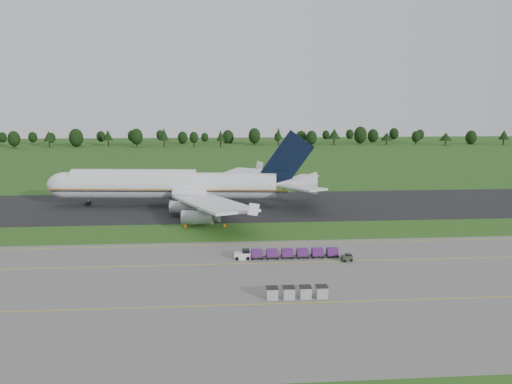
{
  "coord_description": "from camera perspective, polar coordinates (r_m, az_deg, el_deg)",
  "views": [
    {
      "loc": [
        -3.95,
        -105.41,
        27.74
      ],
      "look_at": [
        4.14,
        2.0,
        8.43
      ],
      "focal_mm": 35.0,
      "sensor_mm": 36.0,
      "label": 1
    }
  ],
  "objects": [
    {
      "name": "taxiway",
      "position": [
        136.32,
        -2.56,
        -1.57
      ],
      "size": [
        300.0,
        40.0,
        0.08
      ],
      "primitive_type": "cube",
      "color": "black",
      "rests_on": "ground"
    },
    {
      "name": "tree_line",
      "position": [
        326.53,
        -4.17,
        6.39
      ],
      "size": [
        527.3,
        22.18,
        11.98
      ],
      "color": "black",
      "rests_on": "ground"
    },
    {
      "name": "aircraft",
      "position": [
        136.18,
        -9.22,
        0.81
      ],
      "size": [
        74.02,
        71.66,
        20.74
      ],
      "color": "silver",
      "rests_on": "ground"
    },
    {
      "name": "apron_markings",
      "position": [
        83.27,
        -1.36,
        -9.25
      ],
      "size": [
        300.0,
        30.2,
        0.01
      ],
      "color": "#CFBC0C",
      "rests_on": "apron"
    },
    {
      "name": "uld_row",
      "position": [
        73.28,
        4.7,
        -11.35
      ],
      "size": [
        8.91,
        1.71,
        1.69
      ],
      "color": "#A1A1A1",
      "rests_on": "apron"
    },
    {
      "name": "apron",
      "position": [
        76.7,
        -1.08,
        -11.02
      ],
      "size": [
        300.0,
        52.0,
        0.06
      ],
      "primitive_type": "cube",
      "color": "slate",
      "rests_on": "ground"
    },
    {
      "name": "ground",
      "position": [
        109.07,
        -2.09,
        -4.58
      ],
      "size": [
        600.0,
        600.0,
        0.0
      ],
      "primitive_type": "plane",
      "color": "#275118",
      "rests_on": "ground"
    },
    {
      "name": "utility_cart",
      "position": [
        90.57,
        10.32,
        -7.47
      ],
      "size": [
        2.05,
        1.5,
        1.02
      ],
      "color": "#283021",
      "rests_on": "apron"
    },
    {
      "name": "edge_markers",
      "position": [
        113.51,
        -5.82,
        -3.89
      ],
      "size": [
        9.37,
        0.3,
        0.6
      ],
      "color": "#FF5308",
      "rests_on": "ground"
    },
    {
      "name": "baggage_train",
      "position": [
        90.85,
        3.37,
        -7.0
      ],
      "size": [
        18.93,
        1.72,
        1.65
      ],
      "color": "silver",
      "rests_on": "apron"
    }
  ]
}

